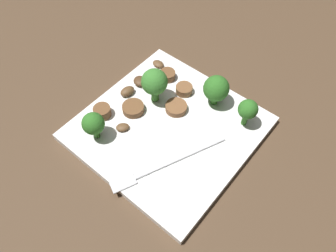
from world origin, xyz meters
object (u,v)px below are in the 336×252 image
Objects in this scene: fork at (162,166)px; sausage_slice_4 at (102,111)px; sausage_slice_0 at (133,108)px; broccoli_floret_1 at (154,82)px; mushroom_0 at (140,81)px; mushroom_3 at (123,127)px; sausage_slice_3 at (184,89)px; mushroom_4 at (158,64)px; sausage_slice_1 at (167,75)px; broccoli_floret_0 at (93,124)px; plate at (168,128)px; broccoli_floret_3 at (248,110)px; mushroom_2 at (127,91)px; sausage_slice_2 at (176,107)px; broccoli_floret_2 at (216,89)px.

fork is 0.13m from sausage_slice_4.
sausage_slice_0 reaches higher than fork.
sausage_slice_4 is at bearing -71.43° from fork.
mushroom_0 is at bearing -103.19° from broccoli_floret_1.
mushroom_0 is 0.10m from mushroom_3.
sausage_slice_3 reaches higher than mushroom_4.
mushroom_4 is (-0.01, -0.03, -0.00)m from sausage_slice_1.
broccoli_floret_0 is at bearing 10.84° from mushroom_0.
broccoli_floret_3 reaches higher than plate.
mushroom_2 is at bearing 3.08° from mushroom_4.
sausage_slice_2 is at bearing 51.16° from sausage_slice_1.
mushroom_3 is at bearing -12.21° from sausage_slice_3.
broccoli_floret_1 is at bearing -179.41° from mushroom_3.
plate is 9.22× the size of sausage_slice_4.
broccoli_floret_3 is 2.35× the size of mushroom_4.
broccoli_floret_3 is 0.18m from sausage_slice_0.
fork is 0.09m from mushroom_3.
sausage_slice_3 is at bearing 163.26° from broccoli_floret_0.
broccoli_floret_3 is 0.19m from mushroom_3.
sausage_slice_1 is 1.08× the size of mushroom_2.
mushroom_0 is (-0.12, -0.02, -0.03)m from broccoli_floret_0.
broccoli_floret_0 is at bearing 34.03° from sausage_slice_4.
broccoli_floret_0 is 1.95× the size of mushroom_2.
mushroom_0 is (0.04, -0.18, -0.03)m from broccoli_floret_3.
broccoli_floret_1 is 1.14× the size of broccoli_floret_2.
sausage_slice_1 is (-0.08, -0.07, 0.01)m from plate.
sausage_slice_4 is (0.13, -0.03, 0.00)m from sausage_slice_1.
mushroom_4 is (-0.01, -0.13, -0.03)m from broccoli_floret_2.
broccoli_floret_3 is 0.22m from sausage_slice_4.
sausage_slice_4 is at bearing -28.95° from broccoli_floret_1.
mushroom_4 is (-0.06, -0.05, -0.04)m from broccoli_floret_1.
mushroom_0 is at bearing 4.81° from mushroom_4.
broccoli_floret_2 is at bearing 93.77° from sausage_slice_1.
sausage_slice_1 is at bearing -86.23° from broccoli_floret_2.
fork is 0.11m from sausage_slice_0.
broccoli_floret_1 is at bearing -32.06° from sausage_slice_3.
mushroom_2 is (0.08, -0.12, -0.03)m from broccoli_floret_2.
mushroom_0 is at bearing -93.50° from sausage_slice_2.
plate is 10.29× the size of mushroom_0.
broccoli_floret_2 is at bearing 143.15° from sausage_slice_2.
broccoli_floret_2 reaches higher than sausage_slice_2.
sausage_slice_0 is at bearing -78.99° from plate.
mushroom_4 is (-0.09, -0.10, 0.01)m from plate.
mushroom_3 is at bearing -25.55° from sausage_slice_2.
broccoli_floret_3 is (0.00, 0.06, 0.00)m from broccoli_floret_2.
sausage_slice_0 is 0.09m from sausage_slice_1.
mushroom_0 is (-0.04, -0.09, 0.01)m from plate.
mushroom_3 is (0.06, 0.04, -0.00)m from mushroom_2.
sausage_slice_0 is 0.07m from sausage_slice_2.
plate is 9.14× the size of sausage_slice_1.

